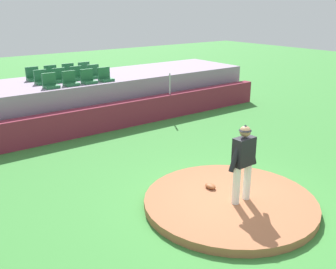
# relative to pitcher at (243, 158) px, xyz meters

# --- Properties ---
(ground_plane) EXTENTS (60.00, 60.00, 0.00)m
(ground_plane) POSITION_rel_pitcher_xyz_m (-0.11, 0.22, -1.21)
(ground_plane) COLOR #3B8438
(pitchers_mound) EXTENTS (3.87, 3.87, 0.18)m
(pitchers_mound) POSITION_rel_pitcher_xyz_m (-0.11, 0.22, -1.12)
(pitchers_mound) COLOR #A36241
(pitchers_mound) RESTS_ON ground_plane
(pitcher) EXTENTS (0.85, 0.28, 1.77)m
(pitcher) POSITION_rel_pitcher_xyz_m (0.00, 0.00, 0.00)
(pitcher) COLOR white
(pitcher) RESTS_ON pitchers_mound
(baseball) EXTENTS (0.07, 0.07, 0.07)m
(baseball) POSITION_rel_pitcher_xyz_m (0.81, 0.96, -0.99)
(baseball) COLOR white
(baseball) RESTS_ON pitchers_mound
(fielding_glove) EXTENTS (0.21, 0.31, 0.11)m
(fielding_glove) POSITION_rel_pitcher_xyz_m (-0.11, 0.86, -0.97)
(fielding_glove) COLOR brown
(fielding_glove) RESTS_ON pitchers_mound
(brick_barrier) EXTENTS (15.80, 0.40, 0.94)m
(brick_barrier) POSITION_rel_pitcher_xyz_m (-0.11, 6.83, -0.74)
(brick_barrier) COLOR maroon
(brick_barrier) RESTS_ON ground_plane
(fence_post_right) EXTENTS (0.06, 0.06, 0.83)m
(fence_post_right) POSITION_rel_pitcher_xyz_m (3.22, 6.83, 0.15)
(fence_post_right) COLOR silver
(fence_post_right) RESTS_ON brick_barrier
(bleacher_platform) EXTENTS (15.66, 3.24, 1.58)m
(bleacher_platform) POSITION_rel_pitcher_xyz_m (-0.11, 8.93, -0.42)
(bleacher_platform) COLOR #97829B
(bleacher_platform) RESTS_ON ground_plane
(stadium_chair_0) EXTENTS (0.48, 0.44, 0.50)m
(stadium_chair_0) POSITION_rel_pitcher_xyz_m (-1.19, 7.84, 0.53)
(stadium_chair_0) COLOR #24683C
(stadium_chair_0) RESTS_ON bleacher_platform
(stadium_chair_1) EXTENTS (0.48, 0.44, 0.50)m
(stadium_chair_1) POSITION_rel_pitcher_xyz_m (-0.46, 7.85, 0.53)
(stadium_chair_1) COLOR #24683C
(stadium_chair_1) RESTS_ON bleacher_platform
(stadium_chair_2) EXTENTS (0.48, 0.44, 0.50)m
(stadium_chair_2) POSITION_rel_pitcher_xyz_m (0.23, 7.83, 0.53)
(stadium_chair_2) COLOR #24683C
(stadium_chair_2) RESTS_ON bleacher_platform
(stadium_chair_3) EXTENTS (0.48, 0.44, 0.50)m
(stadium_chair_3) POSITION_rel_pitcher_xyz_m (0.94, 7.84, 0.53)
(stadium_chair_3) COLOR #24683C
(stadium_chair_3) RESTS_ON bleacher_platform
(stadium_chair_4) EXTENTS (0.48, 0.44, 0.50)m
(stadium_chair_4) POSITION_rel_pitcher_xyz_m (-1.17, 8.71, 0.53)
(stadium_chair_4) COLOR #24683C
(stadium_chair_4) RESTS_ON bleacher_platform
(stadium_chair_5) EXTENTS (0.48, 0.44, 0.50)m
(stadium_chair_5) POSITION_rel_pitcher_xyz_m (-0.48, 8.70, 0.53)
(stadium_chair_5) COLOR #24683C
(stadium_chair_5) RESTS_ON bleacher_platform
(stadium_chair_6) EXTENTS (0.48, 0.44, 0.50)m
(stadium_chair_6) POSITION_rel_pitcher_xyz_m (0.22, 8.72, 0.53)
(stadium_chair_6) COLOR #24683C
(stadium_chair_6) RESTS_ON bleacher_platform
(stadium_chair_7) EXTENTS (0.48, 0.44, 0.50)m
(stadium_chair_7) POSITION_rel_pitcher_xyz_m (0.92, 8.71, 0.53)
(stadium_chair_7) COLOR #24683C
(stadium_chair_7) RESTS_ON bleacher_platform
(stadium_chair_8) EXTENTS (0.48, 0.44, 0.50)m
(stadium_chair_8) POSITION_rel_pitcher_xyz_m (-1.19, 9.57, 0.53)
(stadium_chair_8) COLOR #24683C
(stadium_chair_8) RESTS_ON bleacher_platform
(stadium_chair_9) EXTENTS (0.48, 0.44, 0.50)m
(stadium_chair_9) POSITION_rel_pitcher_xyz_m (-0.48, 9.56, 0.53)
(stadium_chair_9) COLOR #24683C
(stadium_chair_9) RESTS_ON bleacher_platform
(stadium_chair_10) EXTENTS (0.48, 0.44, 0.50)m
(stadium_chair_10) POSITION_rel_pitcher_xyz_m (0.26, 9.59, 0.53)
(stadium_chair_10) COLOR #24683C
(stadium_chair_10) RESTS_ON bleacher_platform
(stadium_chair_11) EXTENTS (0.48, 0.44, 0.50)m
(stadium_chair_11) POSITION_rel_pitcher_xyz_m (0.95, 9.57, 0.53)
(stadium_chair_11) COLOR #24683C
(stadium_chair_11) RESTS_ON bleacher_platform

